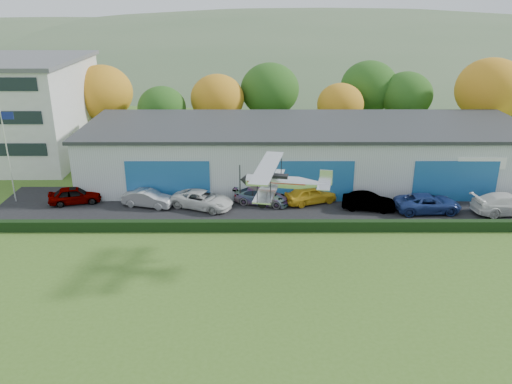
{
  "coord_description": "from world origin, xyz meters",
  "views": [
    {
      "loc": [
        0.28,
        -19.04,
        16.54
      ],
      "look_at": [
        0.34,
        12.9,
        4.34
      ],
      "focal_mm": 36.64,
      "sensor_mm": 36.0,
      "label": 1
    }
  ],
  "objects_px": {
    "car_6": "(428,203)",
    "car_7": "(507,204)",
    "flagpole": "(8,147)",
    "car_1": "(148,198)",
    "hangar": "(305,151)",
    "car_5": "(368,202)",
    "car_3": "(262,196)",
    "car_0": "(75,195)",
    "car_2": "(203,200)",
    "car_4": "(310,195)",
    "biplane": "(281,181)"
  },
  "relations": [
    {
      "from": "car_0",
      "to": "car_7",
      "type": "xyz_separation_m",
      "value": [
        35.15,
        -2.23,
        0.09
      ]
    },
    {
      "from": "car_0",
      "to": "car_6",
      "type": "relative_size",
      "value": 0.81
    },
    {
      "from": "car_1",
      "to": "car_5",
      "type": "height_order",
      "value": "car_5"
    },
    {
      "from": "hangar",
      "to": "car_4",
      "type": "xyz_separation_m",
      "value": [
        -0.09,
        -6.39,
        -1.86
      ]
    },
    {
      "from": "flagpole",
      "to": "car_5",
      "type": "height_order",
      "value": "flagpole"
    },
    {
      "from": "car_3",
      "to": "car_7",
      "type": "bearing_deg",
      "value": -80.11
    },
    {
      "from": "hangar",
      "to": "car_2",
      "type": "relative_size",
      "value": 8.0
    },
    {
      "from": "hangar",
      "to": "car_5",
      "type": "bearing_deg",
      "value": -60.48
    },
    {
      "from": "car_4",
      "to": "biplane",
      "type": "height_order",
      "value": "biplane"
    },
    {
      "from": "flagpole",
      "to": "car_4",
      "type": "distance_m",
      "value": 25.11
    },
    {
      "from": "hangar",
      "to": "car_4",
      "type": "bearing_deg",
      "value": -90.83
    },
    {
      "from": "car_1",
      "to": "car_2",
      "type": "distance_m",
      "value": 4.54
    },
    {
      "from": "car_6",
      "to": "car_5",
      "type": "bearing_deg",
      "value": 82.29
    },
    {
      "from": "flagpole",
      "to": "biplane",
      "type": "distance_m",
      "value": 24.11
    },
    {
      "from": "car_0",
      "to": "car_3",
      "type": "relative_size",
      "value": 0.91
    },
    {
      "from": "car_1",
      "to": "car_6",
      "type": "distance_m",
      "value": 22.71
    },
    {
      "from": "car_3",
      "to": "biplane",
      "type": "xyz_separation_m",
      "value": [
        1.06,
        -9.79,
        4.85
      ]
    },
    {
      "from": "car_5",
      "to": "car_4",
      "type": "bearing_deg",
      "value": 82.99
    },
    {
      "from": "biplane",
      "to": "car_7",
      "type": "bearing_deg",
      "value": 33.39
    },
    {
      "from": "flagpole",
      "to": "biplane",
      "type": "height_order",
      "value": "flagpole"
    },
    {
      "from": "car_2",
      "to": "car_5",
      "type": "bearing_deg",
      "value": -69.06
    },
    {
      "from": "car_1",
      "to": "car_4",
      "type": "xyz_separation_m",
      "value": [
        13.45,
        0.69,
        0.05
      ]
    },
    {
      "from": "car_1",
      "to": "car_4",
      "type": "height_order",
      "value": "car_4"
    },
    {
      "from": "car_0",
      "to": "car_7",
      "type": "distance_m",
      "value": 35.22
    },
    {
      "from": "car_4",
      "to": "flagpole",
      "type": "bearing_deg",
      "value": 68.01
    },
    {
      "from": "hangar",
      "to": "car_7",
      "type": "xyz_separation_m",
      "value": [
        15.36,
        -8.62,
        -1.79
      ]
    },
    {
      "from": "car_3",
      "to": "car_6",
      "type": "relative_size",
      "value": 0.89
    },
    {
      "from": "flagpole",
      "to": "car_1",
      "type": "relative_size",
      "value": 1.91
    },
    {
      "from": "flagpole",
      "to": "car_1",
      "type": "xyz_separation_m",
      "value": [
        11.35,
        -1.11,
        -4.04
      ]
    },
    {
      "from": "car_2",
      "to": "car_7",
      "type": "bearing_deg",
      "value": -69.93
    },
    {
      "from": "flagpole",
      "to": "hangar",
      "type": "bearing_deg",
      "value": 13.51
    },
    {
      "from": "car_4",
      "to": "car_2",
      "type": "bearing_deg",
      "value": 75.47
    },
    {
      "from": "car_6",
      "to": "car_7",
      "type": "bearing_deg",
      "value": -96.04
    },
    {
      "from": "car_0",
      "to": "car_6",
      "type": "height_order",
      "value": "car_6"
    },
    {
      "from": "car_6",
      "to": "biplane",
      "type": "bearing_deg",
      "value": 120.43
    },
    {
      "from": "car_6",
      "to": "car_0",
      "type": "bearing_deg",
      "value": 83.44
    },
    {
      "from": "car_0",
      "to": "car_4",
      "type": "bearing_deg",
      "value": -104.83
    },
    {
      "from": "car_6",
      "to": "car_2",
      "type": "bearing_deg",
      "value": 84.43
    },
    {
      "from": "car_7",
      "to": "car_2",
      "type": "bearing_deg",
      "value": 80.96
    },
    {
      "from": "car_4",
      "to": "car_7",
      "type": "relative_size",
      "value": 0.78
    },
    {
      "from": "car_0",
      "to": "car_2",
      "type": "xyz_separation_m",
      "value": [
        10.77,
        -1.02,
        -0.01
      ]
    },
    {
      "from": "hangar",
      "to": "flagpole",
      "type": "distance_m",
      "value": 25.68
    },
    {
      "from": "car_5",
      "to": "car_2",
      "type": "bearing_deg",
      "value": 99.04
    },
    {
      "from": "car_0",
      "to": "car_2",
      "type": "height_order",
      "value": "car_0"
    },
    {
      "from": "flagpole",
      "to": "car_4",
      "type": "height_order",
      "value": "flagpole"
    },
    {
      "from": "car_3",
      "to": "car_0",
      "type": "bearing_deg",
      "value": 105.47
    },
    {
      "from": "car_2",
      "to": "car_4",
      "type": "distance_m",
      "value": 8.98
    },
    {
      "from": "flagpole",
      "to": "car_6",
      "type": "relative_size",
      "value": 1.53
    },
    {
      "from": "car_1",
      "to": "biplane",
      "type": "xyz_separation_m",
      "value": [
        10.42,
        -9.23,
        4.83
      ]
    },
    {
      "from": "hangar",
      "to": "car_5",
      "type": "xyz_separation_m",
      "value": [
        4.46,
        -7.88,
        -1.91
      ]
    }
  ]
}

